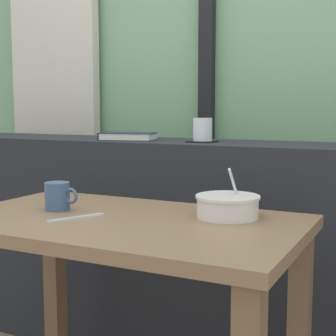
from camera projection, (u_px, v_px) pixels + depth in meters
The scene contains 11 objects.
outdoor_backdrop at pixel (236, 29), 2.49m from camera, with size 4.80×0.08×2.80m, color #7AAD7F.
curtain_left_panel at pixel (54, 66), 2.87m from camera, with size 0.56×0.06×2.50m, color beige.
window_divider_post at pixel (207, 50), 2.49m from camera, with size 0.07×0.05×2.60m, color black.
dark_console_ledge at pixel (186, 250), 2.09m from camera, with size 2.80×0.38×0.89m, color #23262B.
breakfast_table at pixel (124, 263), 1.46m from camera, with size 1.00×0.59×0.71m.
coaster_square at pixel (202, 141), 1.97m from camera, with size 0.10×0.10×0.01m, color black.
juice_glass at pixel (203, 130), 1.97m from camera, with size 0.07×0.07×0.09m.
closed_book at pixel (128, 136), 2.10m from camera, with size 0.25×0.18×0.03m.
soup_bowl at pixel (228, 206), 1.45m from camera, with size 0.18×0.18×0.15m.
fork_utensil at pixel (76, 218), 1.44m from camera, with size 0.02×0.17×0.01m, color silver.
ceramic_mug at pixel (58, 196), 1.56m from camera, with size 0.11×0.08×0.08m.
Camera 1 is at (0.84, -1.31, 1.02)m, focal length 54.95 mm.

